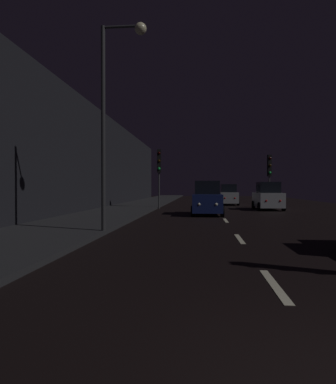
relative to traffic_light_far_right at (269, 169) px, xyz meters
The scene contains 10 objects.
ground 6.87m from the traffic_light_far_right, 141.70° to the right, with size 26.42×84.00×0.02m, color black.
sidewalk_left 12.72m from the traffic_light_far_right, 162.39° to the right, with size 4.40×84.00×0.15m, color #28282B.
building_facade_left 16.05m from the traffic_light_far_right, 153.24° to the right, with size 0.80×63.00×7.87m, color black.
lane_centerline 16.50m from the traffic_light_far_right, 106.95° to the right, with size 0.16×23.32×0.01m.
traffic_light_far_right is the anchor object (origin of this frame).
traffic_light_far_left 9.92m from the traffic_light_far_right, 161.70° to the right, with size 0.36×0.48×4.84m.
streetlamp_overhead 21.09m from the traffic_light_far_right, 115.93° to the right, with size 1.70×0.44×7.77m.
car_approaching_headlights 10.95m from the traffic_light_far_right, 121.72° to the right, with size 1.98×4.28×2.16m.
car_parked_right_far 4.38m from the traffic_light_far_right, 102.53° to the right, with size 1.98×4.29×2.16m.
car_distant_taillights 5.56m from the traffic_light_far_right, 130.93° to the left, with size 1.88×4.07×2.05m.
Camera 1 is at (-1.32, -3.43, 1.76)m, focal length 32.92 mm.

